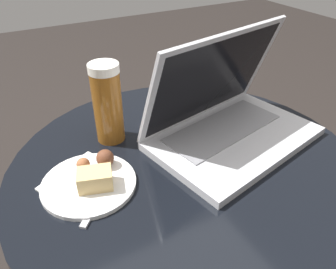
% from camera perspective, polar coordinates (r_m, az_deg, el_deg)
% --- Properties ---
extents(table, '(0.76, 0.76, 0.49)m').
position_cam_1_polar(table, '(0.80, 2.96, -12.48)').
color(table, '#9E9EA3').
rests_on(table, ground_plane).
extents(napkin, '(0.17, 0.16, 0.00)m').
position_cam_1_polar(napkin, '(0.69, -15.00, -7.35)').
color(napkin, white).
rests_on(napkin, table).
extents(laptop, '(0.42, 0.32, 0.25)m').
position_cam_1_polar(laptop, '(0.77, 10.21, 2.84)').
color(laptop, silver).
rests_on(laptop, table).
extents(beer_glass, '(0.07, 0.07, 0.19)m').
position_cam_1_polar(beer_glass, '(0.74, -10.49, 5.35)').
color(beer_glass, brown).
rests_on(beer_glass, table).
extents(snack_plate, '(0.18, 0.18, 0.05)m').
position_cam_1_polar(snack_plate, '(0.66, -13.15, -7.57)').
color(snack_plate, white).
rests_on(snack_plate, table).
extents(fork, '(0.13, 0.15, 0.01)m').
position_cam_1_polar(fork, '(0.66, -10.74, -8.85)').
color(fork, silver).
rests_on(fork, table).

